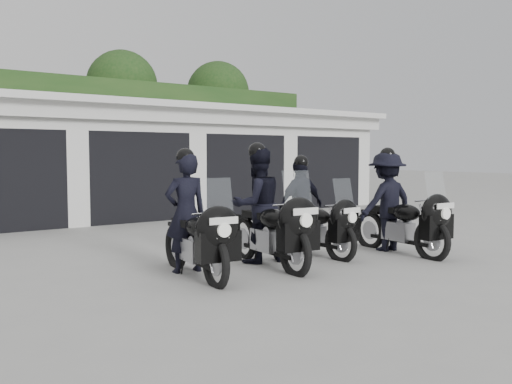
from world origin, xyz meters
TOP-DOWN VIEW (x-y plane):
  - ground at (0.00, 0.00)m, footprint 80.00×80.00m
  - garage_block at (-0.00, 8.06)m, footprint 16.40×6.80m
  - background_vegetation at (0.37, 12.92)m, footprint 20.00×3.90m
  - police_bike_a at (-1.85, -0.44)m, footprint 0.75×2.07m
  - police_bike_b at (-0.62, -0.37)m, footprint 0.91×2.18m
  - police_bike_c at (0.49, -0.10)m, footprint 0.94×1.95m
  - police_bike_d at (1.80, -0.81)m, footprint 1.13×2.10m

SIDE VIEW (x-z plane):
  - ground at x=0.00m, z-range 0.00..0.00m
  - police_bike_a at x=-1.85m, z-range -0.19..1.61m
  - police_bike_c at x=0.49m, z-range -0.13..1.57m
  - police_bike_d at x=1.80m, z-range -0.14..1.69m
  - police_bike_b at x=-0.62m, z-range -0.15..1.75m
  - garage_block at x=0.00m, z-range -0.06..2.90m
  - background_vegetation at x=0.37m, z-range -0.13..5.67m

